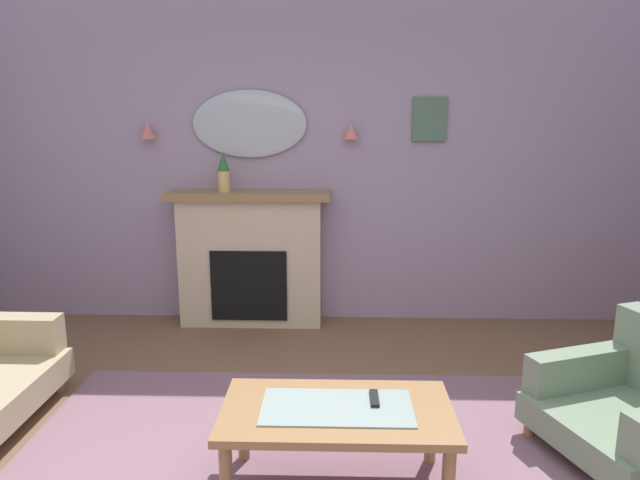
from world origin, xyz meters
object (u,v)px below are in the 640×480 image
(framed_picture, at_px, (429,119))
(tv_remote, at_px, (374,399))
(wall_sconce_left, at_px, (148,130))
(coffee_table, at_px, (337,419))
(mantel_vase_right, at_px, (224,172))
(fireplace, at_px, (251,260))
(wall_mirror, at_px, (250,124))
(wall_sconce_right, at_px, (351,130))

(framed_picture, relative_size, tv_remote, 2.25)
(wall_sconce_left, distance_m, framed_picture, 2.35)
(wall_sconce_left, relative_size, tv_remote, 0.88)
(framed_picture, height_order, coffee_table, framed_picture)
(framed_picture, distance_m, coffee_table, 2.90)
(mantel_vase_right, height_order, wall_sconce_left, wall_sconce_left)
(fireplace, xyz_separation_m, tv_remote, (0.92, -2.22, -0.12))
(wall_sconce_left, distance_m, tv_remote, 3.15)
(wall_mirror, distance_m, tv_remote, 2.83)
(fireplace, bearing_deg, wall_sconce_right, 6.16)
(coffee_table, xyz_separation_m, tv_remote, (0.18, 0.07, 0.07))
(coffee_table, bearing_deg, framed_picture, 72.75)
(mantel_vase_right, height_order, framed_picture, framed_picture)
(framed_picture, bearing_deg, wall_sconce_left, -178.54)
(mantel_vase_right, xyz_separation_m, framed_picture, (1.70, 0.18, 0.42))
(mantel_vase_right, bearing_deg, tv_remote, -62.89)
(tv_remote, bearing_deg, coffee_table, -158.31)
(wall_sconce_right, height_order, tv_remote, wall_sconce_right)
(fireplace, bearing_deg, mantel_vase_right, -171.94)
(wall_mirror, relative_size, wall_sconce_left, 6.86)
(wall_sconce_right, bearing_deg, wall_sconce_left, 180.00)
(wall_sconce_left, relative_size, wall_sconce_right, 1.00)
(framed_picture, distance_m, tv_remote, 2.77)
(wall_mirror, xyz_separation_m, wall_sconce_left, (-0.85, -0.05, -0.05))
(fireplace, distance_m, tv_remote, 2.41)
(fireplace, xyz_separation_m, coffee_table, (0.74, -2.29, -0.19))
(wall_sconce_right, relative_size, coffee_table, 0.13)
(wall_sconce_right, relative_size, tv_remote, 0.88)
(fireplace, distance_m, wall_mirror, 1.15)
(wall_mirror, relative_size, tv_remote, 6.00)
(mantel_vase_right, height_order, coffee_table, mantel_vase_right)
(wall_mirror, distance_m, wall_sconce_right, 0.85)
(mantel_vase_right, bearing_deg, wall_mirror, 40.36)
(coffee_table, bearing_deg, wall_sconce_right, 87.38)
(fireplace, height_order, wall_sconce_left, wall_sconce_left)
(mantel_vase_right, distance_m, framed_picture, 1.76)
(mantel_vase_right, bearing_deg, coffee_table, -67.43)
(fireplace, bearing_deg, wall_sconce_left, 173.84)
(mantel_vase_right, xyz_separation_m, wall_mirror, (0.20, 0.17, 0.38))
(wall_mirror, height_order, coffee_table, wall_mirror)
(fireplace, height_order, tv_remote, fireplace)
(wall_sconce_right, bearing_deg, coffee_table, -92.62)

